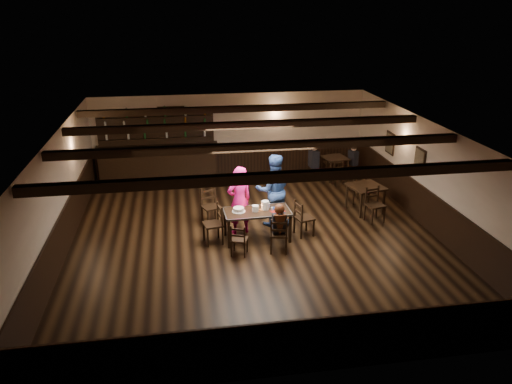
{
  "coord_description": "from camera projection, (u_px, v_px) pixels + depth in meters",
  "views": [
    {
      "loc": [
        -1.77,
        -11.12,
        5.5
      ],
      "look_at": [
        0.07,
        0.2,
        1.1
      ],
      "focal_mm": 35.0,
      "sensor_mm": 36.0,
      "label": 1
    }
  ],
  "objects": [
    {
      "name": "man_blue",
      "position": [
        273.0,
        190.0,
        12.81
      ],
      "size": [
        0.95,
        0.75,
        1.91
      ],
      "primitive_type": "imported",
      "rotation": [
        0.0,
        0.0,
        3.12
      ],
      "color": "navy",
      "rests_on": "ground"
    },
    {
      "name": "chair_near_left",
      "position": [
        239.0,
        238.0,
        11.35
      ],
      "size": [
        0.46,
        0.45,
        0.78
      ],
      "color": "black",
      "rests_on": "ground"
    },
    {
      "name": "bar_counter",
      "position": [
        158.0,
        158.0,
        16.2
      ],
      "size": [
        3.89,
        0.7,
        2.2
      ],
      "color": "black",
      "rests_on": "ground"
    },
    {
      "name": "menu_red",
      "position": [
        278.0,
        211.0,
        12.04
      ],
      "size": [
        0.39,
        0.34,
        0.0
      ],
      "primitive_type": "cube",
      "rotation": [
        0.0,
        0.0,
        0.39
      ],
      "color": "maroon",
      "rests_on": "dining_table"
    },
    {
      "name": "cake",
      "position": [
        239.0,
        210.0,
        12.0
      ],
      "size": [
        0.33,
        0.33,
        0.1
      ],
      "color": "white",
      "rests_on": "dining_table"
    },
    {
      "name": "bg_patron_left",
      "position": [
        314.0,
        155.0,
        15.99
      ],
      "size": [
        0.29,
        0.42,
        0.81
      ],
      "color": "black",
      "rests_on": "ground"
    },
    {
      "name": "room_shell",
      "position": [
        255.0,
        169.0,
        11.89
      ],
      "size": [
        9.02,
        10.02,
        2.71
      ],
      "color": "beige",
      "rests_on": "ground"
    },
    {
      "name": "chair_far_pushed",
      "position": [
        210.0,
        203.0,
        13.02
      ],
      "size": [
        0.57,
        0.56,
        0.96
      ],
      "color": "black",
      "rests_on": "ground"
    },
    {
      "name": "salt_shaker",
      "position": [
        272.0,
        209.0,
        12.03
      ],
      "size": [
        0.04,
        0.04,
        0.1
      ],
      "primitive_type": "cylinder",
      "color": "silver",
      "rests_on": "dining_table"
    },
    {
      "name": "plate_stack_a",
      "position": [
        255.0,
        208.0,
        12.01
      ],
      "size": [
        0.16,
        0.16,
        0.15
      ],
      "primitive_type": "cylinder",
      "color": "white",
      "rests_on": "dining_table"
    },
    {
      "name": "menu_blue",
      "position": [
        277.0,
        208.0,
        12.22
      ],
      "size": [
        0.29,
        0.22,
        0.0
      ],
      "primitive_type": "cube",
      "rotation": [
        0.0,
        0.0,
        0.13
      ],
      "color": "#0F1C4F",
      "rests_on": "dining_table"
    },
    {
      "name": "seated_person",
      "position": [
        279.0,
        220.0,
        11.42
      ],
      "size": [
        0.31,
        0.47,
        0.77
      ],
      "color": "black",
      "rests_on": "ground"
    },
    {
      "name": "chair_end_left",
      "position": [
        216.0,
        221.0,
        11.97
      ],
      "size": [
        0.51,
        0.53,
        0.97
      ],
      "color": "black",
      "rests_on": "ground"
    },
    {
      "name": "chair_near_right",
      "position": [
        279.0,
        233.0,
        11.47
      ],
      "size": [
        0.48,
        0.47,
        0.88
      ],
      "color": "black",
      "rests_on": "ground"
    },
    {
      "name": "pepper_shaker",
      "position": [
        275.0,
        209.0,
        12.04
      ],
      "size": [
        0.03,
        0.03,
        0.08
      ],
      "primitive_type": "cylinder",
      "color": "#A5A8AD",
      "rests_on": "dining_table"
    },
    {
      "name": "bg_patron_right",
      "position": [
        353.0,
        155.0,
        16.27
      ],
      "size": [
        0.29,
        0.37,
        0.68
      ],
      "color": "black",
      "rests_on": "ground"
    },
    {
      "name": "chair_end_right",
      "position": [
        302.0,
        216.0,
        12.32
      ],
      "size": [
        0.5,
        0.52,
        0.92
      ],
      "color": "black",
      "rests_on": "ground"
    },
    {
      "name": "tea_light",
      "position": [
        257.0,
        208.0,
        12.15
      ],
      "size": [
        0.05,
        0.05,
        0.06
      ],
      "color": "#A5A8AD",
      "rests_on": "dining_table"
    },
    {
      "name": "drink_glass",
      "position": [
        268.0,
        205.0,
        12.21
      ],
      "size": [
        0.08,
        0.08,
        0.13
      ],
      "primitive_type": "cylinder",
      "color": "silver",
      "rests_on": "dining_table"
    },
    {
      "name": "dining_table",
      "position": [
        257.0,
        214.0,
        12.09
      ],
      "size": [
        1.64,
        0.86,
        0.75
      ],
      "color": "black",
      "rests_on": "ground"
    },
    {
      "name": "back_table_a",
      "position": [
        366.0,
        189.0,
        13.72
      ],
      "size": [
        1.05,
        1.05,
        0.75
      ],
      "color": "black",
      "rests_on": "ground"
    },
    {
      "name": "back_table_b",
      "position": [
        335.0,
        160.0,
        16.23
      ],
      "size": [
        0.85,
        0.85,
        0.75
      ],
      "color": "black",
      "rests_on": "ground"
    },
    {
      "name": "woman_pink",
      "position": [
        239.0,
        200.0,
        12.36
      ],
      "size": [
        0.74,
        0.6,
        1.76
      ],
      "primitive_type": "imported",
      "rotation": [
        0.0,
        0.0,
        3.46
      ],
      "color": "#D91E8B",
      "rests_on": "ground"
    },
    {
      "name": "ground",
      "position": [
        254.0,
        236.0,
        12.48
      ],
      "size": [
        10.0,
        10.0,
        0.0
      ],
      "primitive_type": "plane",
      "color": "black",
      "rests_on": "ground"
    },
    {
      "name": "plate_stack_b",
      "position": [
        265.0,
        205.0,
        12.12
      ],
      "size": [
        0.18,
        0.18,
        0.21
      ],
      "primitive_type": "cylinder",
      "color": "white",
      "rests_on": "dining_table"
    }
  ]
}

